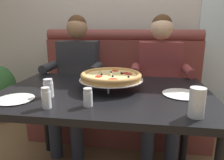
% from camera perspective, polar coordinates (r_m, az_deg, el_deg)
% --- Properties ---
extents(back_wall_with_window, '(6.00, 0.12, 2.80)m').
position_cam_1_polar(back_wall_with_window, '(2.80, 3.66, 19.41)').
color(back_wall_with_window, beige).
rests_on(back_wall_with_window, ground_plane).
extents(booth_bench, '(1.82, 0.78, 1.13)m').
position_cam_1_polar(booth_bench, '(2.35, 2.09, -4.41)').
color(booth_bench, brown).
rests_on(booth_bench, ground_plane).
extents(dining_table, '(1.39, 0.90, 0.75)m').
position_cam_1_polar(dining_table, '(1.41, -1.98, -6.25)').
color(dining_table, black).
rests_on(dining_table, ground_plane).
extents(diner_left, '(0.54, 0.64, 1.27)m').
position_cam_1_polar(diner_left, '(2.10, -9.87, 1.90)').
color(diner_left, '#2D3342').
rests_on(diner_left, ground_plane).
extents(diner_right, '(0.54, 0.64, 1.27)m').
position_cam_1_polar(diner_right, '(2.00, 13.07, 1.13)').
color(diner_right, '#2D3342').
rests_on(diner_right, ground_plane).
extents(pizza, '(0.44, 0.44, 0.12)m').
position_cam_1_polar(pizza, '(1.41, -0.24, 1.03)').
color(pizza, silver).
rests_on(pizza, dining_table).
extents(shaker_oregano, '(0.05, 0.05, 0.11)m').
position_cam_1_polar(shaker_oregano, '(1.13, -17.69, -5.11)').
color(shaker_oregano, white).
rests_on(shaker_oregano, dining_table).
extents(shaker_pepper_flakes, '(0.06, 0.06, 0.11)m').
position_cam_1_polar(shaker_pepper_flakes, '(1.31, -17.14, -2.49)').
color(shaker_pepper_flakes, white).
rests_on(shaker_pepper_flakes, dining_table).
extents(shaker_parmesan, '(0.05, 0.05, 0.10)m').
position_cam_1_polar(shaker_parmesan, '(1.11, -6.67, -5.13)').
color(shaker_parmesan, white).
rests_on(shaker_parmesan, dining_table).
extents(plate_near_left, '(0.24, 0.24, 0.02)m').
position_cam_1_polar(plate_near_left, '(1.37, 18.77, -3.44)').
color(plate_near_left, white).
rests_on(plate_near_left, dining_table).
extents(plate_near_right, '(0.22, 0.22, 0.02)m').
position_cam_1_polar(plate_near_right, '(1.34, -25.25, -4.56)').
color(plate_near_right, white).
rests_on(plate_near_right, dining_table).
extents(drinking_glass, '(0.07, 0.07, 0.14)m').
position_cam_1_polar(drinking_glass, '(1.05, 22.37, -6.26)').
color(drinking_glass, silver).
rests_on(drinking_glass, dining_table).
extents(potted_plant, '(0.36, 0.36, 0.70)m').
position_cam_1_polar(potted_plant, '(2.91, -28.24, -2.66)').
color(potted_plant, brown).
rests_on(potted_plant, ground_plane).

